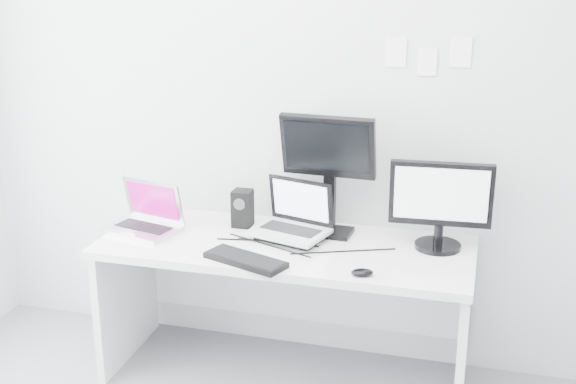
# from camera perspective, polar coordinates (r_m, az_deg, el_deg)

# --- Properties ---
(back_wall) EXTENTS (3.60, 0.00, 3.60)m
(back_wall) POSITION_cam_1_polar(r_m,az_deg,el_deg) (3.79, 1.19, 6.73)
(back_wall) COLOR silver
(back_wall) RESTS_ON ground
(desk) EXTENTS (1.80, 0.70, 0.73)m
(desk) POSITION_cam_1_polar(r_m,az_deg,el_deg) (3.80, -0.21, -9.04)
(desk) COLOR silver
(desk) RESTS_ON ground
(macbook) EXTENTS (0.40, 0.34, 0.26)m
(macbook) POSITION_cam_1_polar(r_m,az_deg,el_deg) (3.82, -11.10, -1.13)
(macbook) COLOR silver
(macbook) RESTS_ON desk
(speaker) EXTENTS (0.12, 0.12, 0.19)m
(speaker) POSITION_cam_1_polar(r_m,az_deg,el_deg) (3.85, -3.46, -1.24)
(speaker) COLOR black
(speaker) RESTS_ON desk
(dell_laptop) EXTENTS (0.41, 0.36, 0.29)m
(dell_laptop) POSITION_cam_1_polar(r_m,az_deg,el_deg) (3.64, 0.09, -1.46)
(dell_laptop) COLOR silver
(dell_laptop) RESTS_ON desk
(rear_monitor) EXTENTS (0.47, 0.19, 0.63)m
(rear_monitor) POSITION_cam_1_polar(r_m,az_deg,el_deg) (3.68, 3.09, 1.42)
(rear_monitor) COLOR black
(rear_monitor) RESTS_ON desk
(samsung_monitor) EXTENTS (0.49, 0.25, 0.44)m
(samsung_monitor) POSITION_cam_1_polar(r_m,az_deg,el_deg) (3.59, 11.45, -0.93)
(samsung_monitor) COLOR black
(samsung_monitor) RESTS_ON desk
(keyboard) EXTENTS (0.42, 0.27, 0.03)m
(keyboard) POSITION_cam_1_polar(r_m,az_deg,el_deg) (3.43, -3.23, -5.16)
(keyboard) COLOR black
(keyboard) RESTS_ON desk
(mouse) EXTENTS (0.11, 0.09, 0.03)m
(mouse) POSITION_cam_1_polar(r_m,az_deg,el_deg) (3.31, 5.62, -6.07)
(mouse) COLOR black
(mouse) RESTS_ON desk
(wall_note_0) EXTENTS (0.10, 0.00, 0.14)m
(wall_note_0) POSITION_cam_1_polar(r_m,az_deg,el_deg) (3.66, 8.15, 10.44)
(wall_note_0) COLOR white
(wall_note_0) RESTS_ON back_wall
(wall_note_1) EXTENTS (0.09, 0.00, 0.13)m
(wall_note_1) POSITION_cam_1_polar(r_m,az_deg,el_deg) (3.65, 10.49, 9.67)
(wall_note_1) COLOR white
(wall_note_1) RESTS_ON back_wall
(wall_note_2) EXTENTS (0.10, 0.00, 0.14)m
(wall_note_2) POSITION_cam_1_polar(r_m,az_deg,el_deg) (3.63, 12.93, 10.28)
(wall_note_2) COLOR white
(wall_note_2) RESTS_ON back_wall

